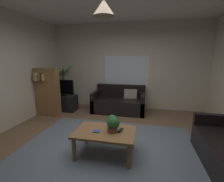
{
  "coord_description": "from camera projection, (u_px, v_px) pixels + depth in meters",
  "views": [
    {
      "loc": [
        0.63,
        -2.63,
        1.68
      ],
      "look_at": [
        0.0,
        0.3,
        1.05
      ],
      "focal_mm": 25.22,
      "sensor_mm": 36.0,
      "label": 1
    }
  ],
  "objects": [
    {
      "name": "floor",
      "position": [
        109.0,
        149.0,
        2.99
      ],
      "size": [
        5.07,
        5.26,
        0.02
      ],
      "primitive_type": "cube",
      "color": "brown",
      "rests_on": "ground"
    },
    {
      "name": "tv",
      "position": [
        61.0,
        87.0,
        5.01
      ],
      "size": [
        0.82,
        0.16,
        0.51
      ],
      "color": "black",
      "rests_on": "tv_stand"
    },
    {
      "name": "potted_plant_on_table",
      "position": [
        113.0,
        123.0,
        2.68
      ],
      "size": [
        0.22,
        0.23,
        0.28
      ],
      "color": "brown",
      "rests_on": "coffee_table"
    },
    {
      "name": "pendant_lamp",
      "position": [
        104.0,
        8.0,
        2.32
      ],
      "size": [
        0.33,
        0.33,
        0.51
      ],
      "color": "black"
    },
    {
      "name": "remote_on_table_0",
      "position": [
        121.0,
        130.0,
        2.72
      ],
      "size": [
        0.08,
        0.17,
        0.02
      ],
      "primitive_type": "cube",
      "rotation": [
        0.0,
        0.0,
        6.08
      ],
      "color": "black",
      "rests_on": "coffee_table"
    },
    {
      "name": "couch_under_window",
      "position": [
        119.0,
        103.0,
        5.01
      ],
      "size": [
        1.62,
        0.85,
        0.82
      ],
      "color": "black",
      "rests_on": "ground"
    },
    {
      "name": "window_pane",
      "position": [
        126.0,
        72.0,
        5.25
      ],
      "size": [
        1.46,
        0.01,
        1.09
      ],
      "primitive_type": "cube",
      "color": "white"
    },
    {
      "name": "book_on_table_0",
      "position": [
        96.0,
        131.0,
        2.69
      ],
      "size": [
        0.12,
        0.11,
        0.02
      ],
      "primitive_type": "cube",
      "rotation": [
        0.0,
        0.0,
        0.05
      ],
      "color": "#2D4C8C",
      "rests_on": "coffee_table"
    },
    {
      "name": "coffee_table",
      "position": [
        105.0,
        135.0,
        2.73
      ],
      "size": [
        1.03,
        0.68,
        0.44
      ],
      "color": "olive",
      "rests_on": "ground"
    },
    {
      "name": "potted_palm_corner",
      "position": [
        64.0,
        87.0,
        5.51
      ],
      "size": [
        0.78,
        0.84,
        1.5
      ],
      "color": "beige",
      "rests_on": "ground"
    },
    {
      "name": "tv_stand",
      "position": [
        63.0,
        103.0,
        5.14
      ],
      "size": [
        0.9,
        0.44,
        0.5
      ],
      "primitive_type": "cube",
      "color": "black",
      "rests_on": "ground"
    },
    {
      "name": "rug",
      "position": [
        106.0,
        154.0,
        2.79
      ],
      "size": [
        3.29,
        2.89,
        0.01
      ],
      "primitive_type": "cube",
      "color": "slate",
      "rests_on": "ground"
    },
    {
      "name": "wall_back",
      "position": [
        127.0,
        67.0,
        5.24
      ],
      "size": [
        5.19,
        0.06,
        2.8
      ],
      "primitive_type": "cube",
      "color": "beige",
      "rests_on": "ground"
    },
    {
      "name": "bookshelf_corner",
      "position": [
        47.0,
        92.0,
        4.6
      ],
      "size": [
        0.7,
        0.31,
        1.4
      ],
      "color": "olive",
      "rests_on": "ground"
    }
  ]
}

